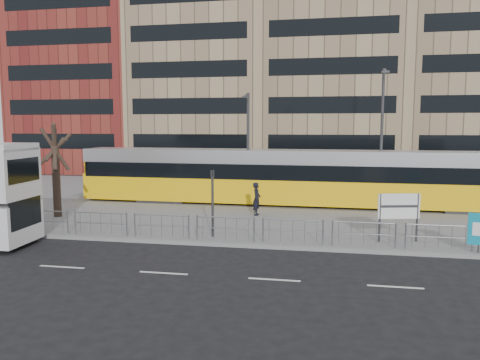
% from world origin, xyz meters
% --- Properties ---
extents(ground, '(120.00, 120.00, 0.00)m').
position_xyz_m(ground, '(0.00, 0.00, 0.00)').
color(ground, black).
rests_on(ground, ground).
extents(plaza, '(64.00, 24.00, 0.15)m').
position_xyz_m(plaza, '(0.00, 12.00, 0.07)').
color(plaza, slate).
rests_on(plaza, ground).
extents(kerb, '(64.00, 0.25, 0.17)m').
position_xyz_m(kerb, '(0.00, 0.05, 0.07)').
color(kerb, gray).
rests_on(kerb, ground).
extents(building_row, '(70.40, 18.40, 31.20)m').
position_xyz_m(building_row, '(1.55, 34.27, 12.91)').
color(building_row, maroon).
rests_on(building_row, ground).
extents(pedestrian_barrier, '(32.07, 0.07, 1.10)m').
position_xyz_m(pedestrian_barrier, '(2.00, 0.50, 0.98)').
color(pedestrian_barrier, gray).
rests_on(pedestrian_barrier, plaza).
extents(road_markings, '(62.00, 0.12, 0.01)m').
position_xyz_m(road_markings, '(1.00, -4.00, 0.01)').
color(road_markings, white).
rests_on(road_markings, ground).
extents(tram, '(30.20, 3.52, 3.55)m').
position_xyz_m(tram, '(2.54, 10.63, 1.93)').
color(tram, yellow).
rests_on(tram, plaza).
extents(station_sign, '(1.84, 0.50, 2.15)m').
position_xyz_m(station_sign, '(6.87, 1.73, 1.64)').
color(station_sign, '#2D2D30').
rests_on(station_sign, plaza).
extents(ad_panel, '(0.87, 0.18, 1.63)m').
position_xyz_m(ad_panel, '(9.82, 0.40, 1.10)').
color(ad_panel, '#2D2D30').
rests_on(ad_panel, plaza).
extents(pedestrian, '(0.50, 0.72, 1.89)m').
position_xyz_m(pedestrian, '(-0.19, 6.63, 1.09)').
color(pedestrian, black).
rests_on(pedestrian, plaza).
extents(traffic_light_west, '(0.22, 0.24, 3.10)m').
position_xyz_m(traffic_light_west, '(-1.44, 1.17, 2.12)').
color(traffic_light_west, '#2D2D30').
rests_on(traffic_light_west, plaza).
extents(lamp_post_west, '(0.45, 1.04, 7.18)m').
position_xyz_m(lamp_post_west, '(-1.25, 9.85, 4.10)').
color(lamp_post_west, '#2D2D30').
rests_on(lamp_post_west, plaza).
extents(lamp_post_east, '(0.45, 1.04, 8.64)m').
position_xyz_m(lamp_post_east, '(7.07, 11.06, 4.84)').
color(lamp_post_east, '#2D2D30').
rests_on(lamp_post_east, plaza).
extents(bare_tree, '(4.59, 4.59, 7.44)m').
position_xyz_m(bare_tree, '(-11.24, 4.24, 5.50)').
color(bare_tree, black).
rests_on(bare_tree, plaza).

